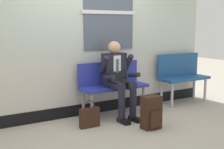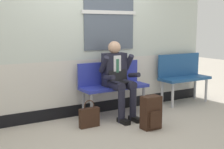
% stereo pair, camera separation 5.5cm
% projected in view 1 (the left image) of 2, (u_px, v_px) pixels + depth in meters
% --- Properties ---
extents(ground_plane, '(18.00, 18.00, 0.00)m').
position_uv_depth(ground_plane, '(106.00, 123.00, 4.87)').
color(ground_plane, '#B2A899').
extents(station_wall, '(5.06, 0.17, 2.93)m').
position_uv_depth(station_wall, '(87.00, 30.00, 5.17)').
color(station_wall, beige).
rests_on(station_wall, ground).
extents(bench_with_person, '(1.18, 0.42, 0.91)m').
position_uv_depth(bench_with_person, '(112.00, 83.00, 5.25)').
color(bench_with_person, '#28339E').
rests_on(bench_with_person, ground).
extents(bench_empty, '(1.05, 0.42, 0.97)m').
position_uv_depth(bench_empty, '(182.00, 74.00, 6.10)').
color(bench_empty, navy).
rests_on(bench_empty, ground).
extents(person_seated, '(0.57, 0.70, 1.27)m').
position_uv_depth(person_seated, '(118.00, 77.00, 5.06)').
color(person_seated, '#1E1E2D').
rests_on(person_seated, ground).
extents(backpack, '(0.28, 0.22, 0.50)m').
position_uv_depth(backpack, '(152.00, 113.00, 4.55)').
color(backpack, '#331E14').
rests_on(backpack, ground).
extents(handbag, '(0.31, 0.09, 0.42)m').
position_uv_depth(handbag, '(90.00, 117.00, 4.63)').
color(handbag, '#331E14').
rests_on(handbag, ground).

